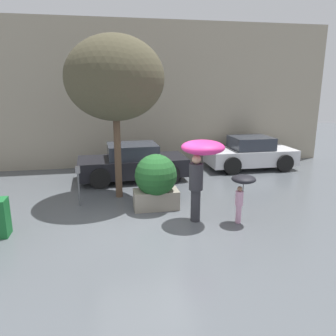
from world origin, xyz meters
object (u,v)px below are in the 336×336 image
Objects in this scene: parked_car_far at (250,154)px; person_adult at (201,158)px; person_child at (242,186)px; street_tree at (115,79)px; parked_car_near at (133,163)px; planter_box at (156,180)px; parking_meter at (78,177)px.

person_adult is at bearing 143.75° from parked_car_far.
street_tree is (-2.98, 2.60, 2.61)m from person_child.
person_child is at bearing -18.57° from person_adult.
street_tree is (-0.59, -1.89, 2.98)m from parked_car_near.
planter_box is 0.43× the size of parked_car_far.
parked_car_far is at bearing 53.59° from person_adult.
parked_car_near is 5.08m from parked_car_far.
planter_box is 3.18m from street_tree.
parked_car_near is 3.03m from parking_meter.
planter_box is at bearing 130.17° from parked_car_far.
street_tree is at bearing 26.22° from parking_meter.
planter_box is 0.32× the size of street_tree.
person_child is 0.35× the size of parked_car_far.
person_adult reaches higher than parked_car_near.
person_child is at bearing -41.08° from street_tree.
parked_car_far reaches higher than person_child.
street_tree is (-1.00, 1.21, 2.77)m from planter_box.
parked_car_far reaches higher than parking_meter.
planter_box is at bearing -16.29° from parking_meter.
planter_box is at bearing 142.93° from person_child.
parked_car_far is (3.62, 5.00, -1.05)m from person_adult.
street_tree reaches higher than parking_meter.
person_child is (1.00, -0.32, -0.68)m from person_adult.
person_child is at bearing -26.01° from parking_meter.
person_child is at bearing -154.56° from parked_car_near.
person_adult is at bearing -28.33° from parking_meter.
person_adult is 1.79× the size of parking_meter.
parked_car_near and parked_car_far have the same top height.
parked_car_far is 0.75× the size of street_tree.
person_adult is 3.58m from street_tree.
parked_car_far is at bearing 40.51° from planter_box.
planter_box is at bearing 132.28° from person_adult.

